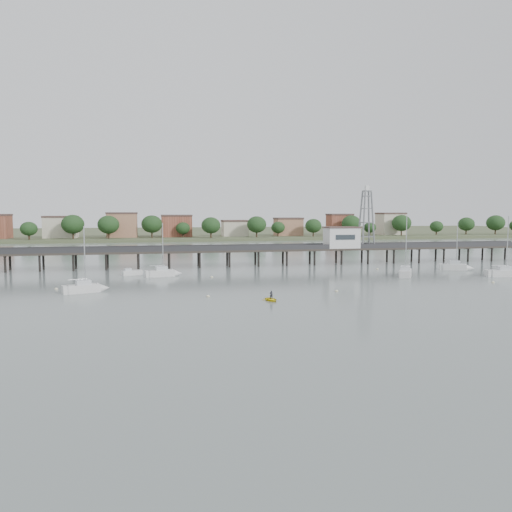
{
  "coord_description": "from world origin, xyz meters",
  "views": [
    {
      "loc": [
        -20.83,
        -56.93,
        12.94
      ],
      "look_at": [
        -0.45,
        42.0,
        4.0
      ],
      "focal_mm": 35.0,
      "sensor_mm": 36.0,
      "label": 1
    }
  ],
  "objects_px": {
    "sailboat_c": "(406,272)",
    "lattice_tower": "(366,219)",
    "sailboat_a": "(89,288)",
    "yellow_dinghy": "(271,301)",
    "sailboat_e": "(459,267)",
    "pier": "(243,250)",
    "sailboat_b": "(166,273)",
    "sailboat_d": "(510,273)",
    "white_tender": "(132,273)"
  },
  "relations": [
    {
      "from": "sailboat_b",
      "to": "sailboat_c",
      "type": "bearing_deg",
      "value": -20.43
    },
    {
      "from": "pier",
      "to": "yellow_dinghy",
      "type": "relative_size",
      "value": 53.24
    },
    {
      "from": "pier",
      "to": "sailboat_a",
      "type": "xyz_separation_m",
      "value": [
        -31.17,
        -33.23,
        -3.14
      ]
    },
    {
      "from": "sailboat_e",
      "to": "yellow_dinghy",
      "type": "height_order",
      "value": "sailboat_e"
    },
    {
      "from": "sailboat_a",
      "to": "sailboat_c",
      "type": "bearing_deg",
      "value": -10.97
    },
    {
      "from": "sailboat_c",
      "to": "yellow_dinghy",
      "type": "distance_m",
      "value": 40.82
    },
    {
      "from": "yellow_dinghy",
      "to": "sailboat_e",
      "type": "bearing_deg",
      "value": 15.61
    },
    {
      "from": "sailboat_c",
      "to": "lattice_tower",
      "type": "bearing_deg",
      "value": 26.32
    },
    {
      "from": "sailboat_c",
      "to": "yellow_dinghy",
      "type": "bearing_deg",
      "value": 155.05
    },
    {
      "from": "sailboat_a",
      "to": "sailboat_b",
      "type": "bearing_deg",
      "value": 34.84
    },
    {
      "from": "sailboat_a",
      "to": "yellow_dinghy",
      "type": "height_order",
      "value": "sailboat_a"
    },
    {
      "from": "sailboat_d",
      "to": "sailboat_c",
      "type": "relative_size",
      "value": 1.0
    },
    {
      "from": "sailboat_c",
      "to": "pier",
      "type": "bearing_deg",
      "value": 81.92
    },
    {
      "from": "sailboat_e",
      "to": "yellow_dinghy",
      "type": "bearing_deg",
      "value": -120.84
    },
    {
      "from": "sailboat_c",
      "to": "sailboat_a",
      "type": "height_order",
      "value": "sailboat_c"
    },
    {
      "from": "sailboat_d",
      "to": "yellow_dinghy",
      "type": "bearing_deg",
      "value": -151.23
    },
    {
      "from": "sailboat_a",
      "to": "yellow_dinghy",
      "type": "bearing_deg",
      "value": -46.45
    },
    {
      "from": "sailboat_c",
      "to": "yellow_dinghy",
      "type": "relative_size",
      "value": 4.55
    },
    {
      "from": "sailboat_d",
      "to": "sailboat_a",
      "type": "xyz_separation_m",
      "value": [
        -80.62,
        -3.6,
        0.01
      ]
    },
    {
      "from": "sailboat_b",
      "to": "sailboat_d",
      "type": "height_order",
      "value": "sailboat_d"
    },
    {
      "from": "pier",
      "to": "sailboat_b",
      "type": "distance_m",
      "value": 24.25
    },
    {
      "from": "sailboat_d",
      "to": "sailboat_e",
      "type": "bearing_deg",
      "value": 116.74
    },
    {
      "from": "sailboat_a",
      "to": "yellow_dinghy",
      "type": "distance_m",
      "value": 30.29
    },
    {
      "from": "sailboat_e",
      "to": "sailboat_a",
      "type": "xyz_separation_m",
      "value": [
        -77.2,
        -15.69,
        -0.0
      ]
    },
    {
      "from": "sailboat_d",
      "to": "lattice_tower",
      "type": "bearing_deg",
      "value": 132.15
    },
    {
      "from": "white_tender",
      "to": "sailboat_d",
      "type": "bearing_deg",
      "value": -30.3
    },
    {
      "from": "lattice_tower",
      "to": "sailboat_b",
      "type": "relative_size",
      "value": 1.38
    },
    {
      "from": "lattice_tower",
      "to": "sailboat_b",
      "type": "xyz_separation_m",
      "value": [
        -49.97,
        -15.4,
        -10.45
      ]
    },
    {
      "from": "sailboat_a",
      "to": "lattice_tower",
      "type": "bearing_deg",
      "value": 8.23
    },
    {
      "from": "sailboat_b",
      "to": "sailboat_a",
      "type": "bearing_deg",
      "value": -135.87
    },
    {
      "from": "sailboat_a",
      "to": "yellow_dinghy",
      "type": "xyz_separation_m",
      "value": [
        27.05,
        -13.63,
        -0.65
      ]
    },
    {
      "from": "sailboat_b",
      "to": "white_tender",
      "type": "relative_size",
      "value": 2.6
    },
    {
      "from": "sailboat_e",
      "to": "sailboat_b",
      "type": "bearing_deg",
      "value": -153.06
    },
    {
      "from": "sailboat_c",
      "to": "sailboat_a",
      "type": "bearing_deg",
      "value": 129.54
    },
    {
      "from": "sailboat_b",
      "to": "sailboat_a",
      "type": "distance_m",
      "value": 21.89
    },
    {
      "from": "lattice_tower",
      "to": "sailboat_a",
      "type": "xyz_separation_m",
      "value": [
        -62.67,
        -33.23,
        -10.45
      ]
    },
    {
      "from": "sailboat_e",
      "to": "white_tender",
      "type": "xyz_separation_m",
      "value": [
        -71.39,
        5.55,
        -0.17
      ]
    },
    {
      "from": "pier",
      "to": "white_tender",
      "type": "distance_m",
      "value": 28.25
    },
    {
      "from": "white_tender",
      "to": "sailboat_e",
      "type": "bearing_deg",
      "value": -21.48
    },
    {
      "from": "pier",
      "to": "white_tender",
      "type": "relative_size",
      "value": 34.7
    },
    {
      "from": "white_tender",
      "to": "pier",
      "type": "bearing_deg",
      "value": 8.27
    },
    {
      "from": "lattice_tower",
      "to": "sailboat_d",
      "type": "xyz_separation_m",
      "value": [
        17.95,
        -29.63,
        -10.46
      ]
    },
    {
      "from": "lattice_tower",
      "to": "sailboat_c",
      "type": "relative_size",
      "value": 1.21
    },
    {
      "from": "white_tender",
      "to": "yellow_dinghy",
      "type": "height_order",
      "value": "yellow_dinghy"
    },
    {
      "from": "sailboat_a",
      "to": "white_tender",
      "type": "xyz_separation_m",
      "value": [
        5.8,
        21.25,
        -0.17
      ]
    },
    {
      "from": "sailboat_a",
      "to": "pier",
      "type": "bearing_deg",
      "value": 27.13
    },
    {
      "from": "sailboat_e",
      "to": "sailboat_b",
      "type": "distance_m",
      "value": 64.53
    },
    {
      "from": "sailboat_b",
      "to": "white_tender",
      "type": "distance_m",
      "value": 7.69
    },
    {
      "from": "sailboat_a",
      "to": "sailboat_e",
      "type": "bearing_deg",
      "value": -8.22
    },
    {
      "from": "pier",
      "to": "sailboat_c",
      "type": "bearing_deg",
      "value": -38.88
    }
  ]
}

